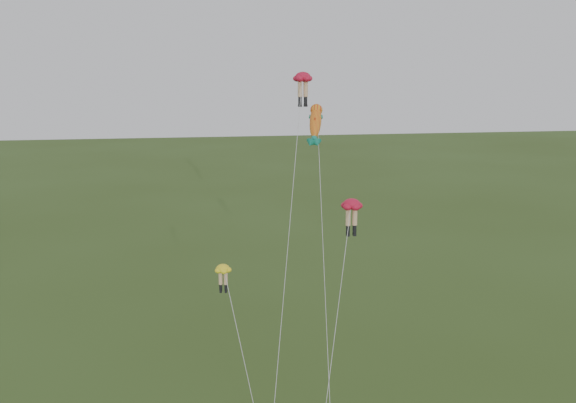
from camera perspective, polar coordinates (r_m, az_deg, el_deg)
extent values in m
ellipsoid|color=red|center=(45.38, 1.33, 11.02)|extent=(1.70, 1.70, 0.71)
cylinder|color=#E6B588|center=(45.31, 1.07, 9.97)|extent=(0.31, 0.31, 1.08)
cylinder|color=black|center=(45.35, 1.07, 8.95)|extent=(0.24, 0.24, 0.54)
cube|color=black|center=(45.38, 1.07, 8.51)|extent=(0.24, 0.35, 0.16)
cylinder|color=#E6B588|center=(45.49, 1.58, 9.98)|extent=(0.31, 0.31, 1.08)
cylinder|color=black|center=(45.53, 1.57, 8.96)|extent=(0.24, 0.24, 0.54)
cube|color=black|center=(45.55, 1.57, 8.52)|extent=(0.24, 0.35, 0.16)
cylinder|color=silver|center=(39.36, 0.06, -3.19)|extent=(4.24, 14.39, 19.73)
ellipsoid|color=red|center=(39.03, 5.69, -0.22)|extent=(1.40, 1.40, 0.68)
cylinder|color=#E6B588|center=(39.15, 5.37, -1.39)|extent=(0.30, 0.30, 1.04)
cylinder|color=black|center=(39.35, 5.35, -2.49)|extent=(0.24, 0.24, 0.52)
cube|color=black|center=(39.43, 5.34, -2.96)|extent=(0.18, 0.31, 0.15)
cylinder|color=#E6B588|center=(39.27, 5.96, -1.36)|extent=(0.30, 0.30, 1.04)
cylinder|color=black|center=(39.46, 5.93, -2.46)|extent=(0.24, 0.24, 0.52)
cube|color=black|center=(39.54, 5.92, -2.93)|extent=(0.18, 0.31, 0.15)
cylinder|color=silver|center=(36.69, 4.33, -10.55)|extent=(3.57, 7.99, 12.29)
ellipsoid|color=yellow|center=(35.58, -5.81, -5.94)|extent=(1.12, 1.12, 0.48)
cylinder|color=#E6B588|center=(35.78, -6.02, -6.79)|extent=(0.21, 0.21, 0.73)
cylinder|color=black|center=(35.96, -6.00, -7.61)|extent=(0.17, 0.17, 0.36)
cube|color=black|center=(36.04, -5.99, -7.96)|extent=(0.16, 0.23, 0.11)
cylinder|color=#E6B588|center=(35.74, -5.56, -6.80)|extent=(0.21, 0.21, 0.73)
cylinder|color=black|center=(35.92, -5.54, -7.62)|extent=(0.17, 0.17, 0.36)
cube|color=black|center=(36.00, -5.53, -7.97)|extent=(0.16, 0.23, 0.11)
cylinder|color=silver|center=(35.91, -4.03, -13.50)|extent=(1.85, 3.07, 9.51)
ellipsoid|color=orange|center=(44.06, 2.46, 7.19)|extent=(1.56, 2.66, 2.73)
sphere|color=orange|center=(44.06, 2.46, 7.19)|extent=(1.22, 1.47, 1.27)
cone|color=#13816C|center=(44.06, 2.46, 7.19)|extent=(1.01, 1.36, 1.18)
cone|color=#13816C|center=(44.06, 2.46, 7.19)|extent=(1.01, 1.36, 1.18)
cone|color=#13816C|center=(44.06, 2.46, 7.19)|extent=(0.57, 0.76, 0.66)
cone|color=#13816C|center=(44.06, 2.46, 7.19)|extent=(0.57, 0.76, 0.66)
cone|color=red|center=(44.06, 2.46, 7.19)|extent=(0.61, 0.76, 0.66)
cylinder|color=silver|center=(40.30, 3.09, -5.25)|extent=(1.12, 10.92, 16.47)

